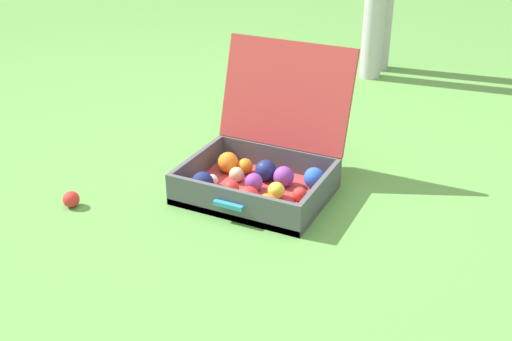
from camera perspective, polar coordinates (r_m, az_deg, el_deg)
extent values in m
plane|color=#569342|center=(2.30, 0.62, -2.86)|extent=(16.00, 16.00, 0.00)
cube|color=#B23838|center=(2.33, 0.00, -2.02)|extent=(0.52, 0.41, 0.03)
cube|color=#4C5156|center=(2.42, -5.38, 0.25)|extent=(0.02, 0.41, 0.12)
cube|color=#4C5156|center=(2.22, 5.86, -2.29)|extent=(0.02, 0.41, 0.12)
cube|color=#4C5156|center=(2.16, -2.27, -3.13)|extent=(0.49, 0.02, 0.12)
cube|color=#4C5156|center=(2.47, 1.99, 0.91)|extent=(0.49, 0.02, 0.12)
cube|color=#B23838|center=(2.43, 2.76, 6.98)|extent=(0.52, 0.14, 0.40)
cube|color=teal|center=(2.14, -2.54, -3.20)|extent=(0.11, 0.02, 0.02)
sphere|color=orange|center=(2.44, -2.57, 0.74)|extent=(0.08, 0.08, 0.08)
sphere|color=red|center=(2.19, -0.74, -2.46)|extent=(0.08, 0.08, 0.08)
sphere|color=purple|center=(2.34, 2.54, -0.55)|extent=(0.08, 0.08, 0.08)
sphere|color=#CCDB38|center=(2.26, 1.86, -1.83)|extent=(0.06, 0.06, 0.06)
sphere|color=blue|center=(2.34, 5.33, -0.66)|extent=(0.08, 0.08, 0.08)
sphere|color=orange|center=(2.16, 1.05, -3.08)|extent=(0.07, 0.07, 0.07)
sphere|color=navy|center=(2.29, -4.91, -1.13)|extent=(0.08, 0.08, 0.08)
sphere|color=red|center=(2.25, 4.02, -2.19)|extent=(0.05, 0.05, 0.05)
sphere|color=#D1B784|center=(2.37, -1.79, -0.37)|extent=(0.06, 0.06, 0.06)
sphere|color=purple|center=(2.31, -0.20, -1.06)|extent=(0.07, 0.07, 0.07)
sphere|color=orange|center=(2.44, -0.99, 0.41)|extent=(0.06, 0.06, 0.06)
sphere|color=white|center=(2.35, -4.05, -0.91)|extent=(0.05, 0.05, 0.05)
sphere|color=navy|center=(2.38, 0.90, 0.02)|extent=(0.08, 0.08, 0.08)
sphere|color=red|center=(2.28, -2.26, -1.58)|extent=(0.06, 0.06, 0.06)
sphere|color=red|center=(2.35, -16.53, -2.53)|extent=(0.06, 0.06, 0.06)
cylinder|color=#B2B2B7|center=(3.60, 10.90, 15.08)|extent=(0.12, 0.12, 0.88)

